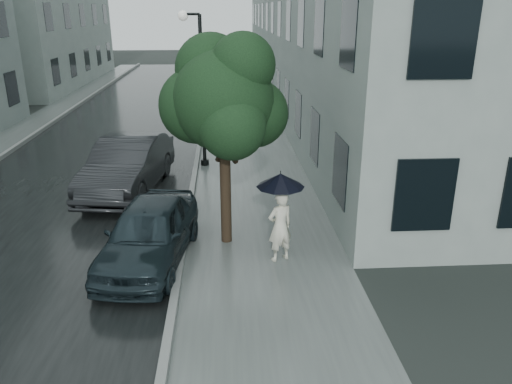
{
  "coord_description": "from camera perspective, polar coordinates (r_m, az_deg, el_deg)",
  "views": [
    {
      "loc": [
        -0.6,
        -7.46,
        5.05
      ],
      "look_at": [
        0.06,
        2.69,
        1.3
      ],
      "focal_mm": 35.0,
      "sensor_mm": 36.0,
      "label": 1
    }
  ],
  "objects": [
    {
      "name": "car_near",
      "position": [
        10.66,
        -12.09,
        -4.54
      ],
      "size": [
        2.09,
        4.05,
        1.32
      ],
      "primitive_type": "imported",
      "rotation": [
        0.0,
        0.0,
        -0.14
      ],
      "color": "black",
      "rests_on": "ground"
    },
    {
      "name": "asphalt_road",
      "position": [
        20.6,
        -16.21,
        5.24
      ],
      "size": [
        6.85,
        60.0,
        0.0
      ],
      "primitive_type": "cube",
      "color": "black",
      "rests_on": "ground"
    },
    {
      "name": "ground",
      "position": [
        9.03,
        0.74,
        -13.78
      ],
      "size": [
        120.0,
        120.0,
        0.0
      ],
      "primitive_type": "plane",
      "color": "black",
      "rests_on": "ground"
    },
    {
      "name": "building_near",
      "position": [
        27.64,
        9.49,
        18.85
      ],
      "size": [
        7.02,
        36.0,
        9.0
      ],
      "color": "#8E9B94",
      "rests_on": "ground"
    },
    {
      "name": "pedestrian",
      "position": [
        10.44,
        2.77,
        -3.96
      ],
      "size": [
        0.66,
        0.57,
        1.54
      ],
      "primitive_type": "imported",
      "rotation": [
        0.0,
        0.0,
        3.57
      ],
      "color": "silver",
      "rests_on": "sidewalk"
    },
    {
      "name": "sidewalk",
      "position": [
        20.12,
        -1.18,
        5.71
      ],
      "size": [
        3.5,
        60.0,
        0.01
      ],
      "primitive_type": "cube",
      "color": "slate",
      "rests_on": "ground"
    },
    {
      "name": "kerb_near",
      "position": [
        20.11,
        -6.41,
        5.79
      ],
      "size": [
        0.15,
        60.0,
        0.15
      ],
      "primitive_type": "cube",
      "color": "slate",
      "rests_on": "ground"
    },
    {
      "name": "umbrella",
      "position": [
        10.04,
        2.82,
        1.36
      ],
      "size": [
        1.2,
        1.2,
        1.06
      ],
      "rotation": [
        0.0,
        0.0,
        0.25
      ],
      "color": "black",
      "rests_on": "ground"
    },
    {
      "name": "building_far_b",
      "position": [
        39.72,
        -24.2,
        17.06
      ],
      "size": [
        7.02,
        18.0,
        8.0
      ],
      "color": "#8E9B94",
      "rests_on": "ground"
    },
    {
      "name": "car_far",
      "position": [
        14.96,
        -14.45,
        3.0
      ],
      "size": [
        2.29,
        4.89,
        1.55
      ],
      "primitive_type": "imported",
      "rotation": [
        0.0,
        0.0,
        -0.14
      ],
      "color": "black",
      "rests_on": "ground"
    },
    {
      "name": "kerb_far",
      "position": [
        21.61,
        -25.35,
        4.97
      ],
      "size": [
        0.15,
        60.0,
        0.15
      ],
      "primitive_type": "cube",
      "color": "slate",
      "rests_on": "ground"
    },
    {
      "name": "lamp_post",
      "position": [
        16.67,
        -6.71,
        12.58
      ],
      "size": [
        0.82,
        0.47,
        5.0
      ],
      "rotation": [
        0.0,
        0.0,
        -0.32
      ],
      "color": "black",
      "rests_on": "ground"
    },
    {
      "name": "street_tree",
      "position": [
        10.69,
        -3.74,
        10.61
      ],
      "size": [
        2.81,
        2.55,
        4.64
      ],
      "color": "#332619",
      "rests_on": "ground"
    }
  ]
}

